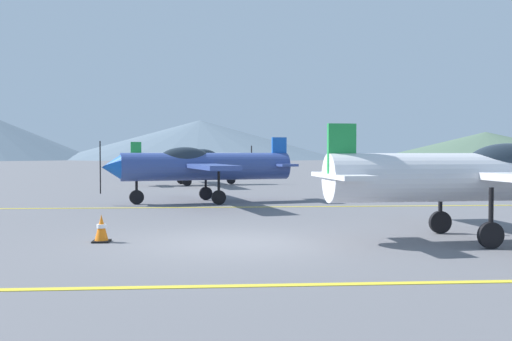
# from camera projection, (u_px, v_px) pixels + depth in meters

# --- Properties ---
(ground_plane) EXTENTS (400.00, 400.00, 0.00)m
(ground_plane) POSITION_uv_depth(u_px,v_px,m) (229.00, 243.00, 11.76)
(ground_plane) COLOR slate
(apron_line_near) EXTENTS (80.00, 0.16, 0.01)m
(apron_line_near) POSITION_uv_depth(u_px,v_px,m) (234.00, 286.00, 7.92)
(apron_line_near) COLOR yellow
(apron_line_near) RESTS_ON ground_plane
(apron_line_far) EXTENTS (80.00, 0.16, 0.01)m
(apron_line_far) POSITION_uv_depth(u_px,v_px,m) (224.00, 207.00, 19.30)
(apron_line_far) COLOR yellow
(apron_line_far) RESTS_ON ground_plane
(airplane_near) EXTENTS (7.30, 8.39, 2.51)m
(airplane_near) POSITION_uv_depth(u_px,v_px,m) (484.00, 175.00, 12.08)
(airplane_near) COLOR silver
(airplane_near) RESTS_ON ground_plane
(airplane_mid) EXTENTS (7.34, 8.33, 2.51)m
(airplane_mid) POSITION_uv_depth(u_px,v_px,m) (200.00, 165.00, 21.10)
(airplane_mid) COLOR #33478C
(airplane_mid) RESTS_ON ground_plane
(airplane_far) EXTENTS (7.34, 8.36, 2.51)m
(airplane_far) POSITION_uv_depth(u_px,v_px,m) (192.00, 161.00, 32.62)
(airplane_far) COLOR silver
(airplane_far) RESTS_ON ground_plane
(car_sedan) EXTENTS (3.76, 4.61, 1.62)m
(car_sedan) POSITION_uv_depth(u_px,v_px,m) (438.00, 169.00, 34.87)
(car_sedan) COLOR #3372BF
(car_sedan) RESTS_ON ground_plane
(traffic_cone_side) EXTENTS (0.36, 0.36, 0.59)m
(traffic_cone_side) POSITION_uv_depth(u_px,v_px,m) (101.00, 229.00, 11.81)
(traffic_cone_side) COLOR black
(traffic_cone_side) RESTS_ON ground_plane
(hill_centerleft) EXTENTS (81.51, 81.51, 11.31)m
(hill_centerleft) POSITION_uv_depth(u_px,v_px,m) (200.00, 140.00, 161.97)
(hill_centerleft) COLOR slate
(hill_centerleft) RESTS_ON ground_plane
(hill_centerright) EXTENTS (61.29, 61.29, 7.45)m
(hill_centerright) POSITION_uv_depth(u_px,v_px,m) (486.00, 146.00, 150.48)
(hill_centerright) COLOR #4C6651
(hill_centerright) RESTS_ON ground_plane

